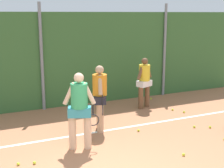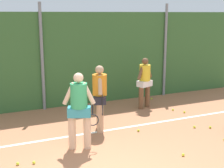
{
  "view_description": "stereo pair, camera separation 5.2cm",
  "coord_description": "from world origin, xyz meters",
  "px_view_note": "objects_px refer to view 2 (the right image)",
  "views": [
    {
      "loc": [
        -1.95,
        -4.8,
        3.06
      ],
      "look_at": [
        1.39,
        2.72,
        1.2
      ],
      "focal_mm": 50.13,
      "sensor_mm": 36.0,
      "label": 1
    },
    {
      "loc": [
        -1.9,
        -4.82,
        3.06
      ],
      "look_at": [
        1.39,
        2.72,
        1.2
      ],
      "focal_mm": 50.13,
      "sensor_mm": 36.0,
      "label": 2
    }
  ],
  "objects_px": {
    "tennis_ball_9": "(152,99)",
    "tennis_ball_6": "(173,110)",
    "player_backcourt_far": "(145,80)",
    "player_foreground_near": "(79,107)",
    "tennis_ball_2": "(183,155)",
    "player_midcourt": "(100,95)",
    "tennis_ball_3": "(18,164)",
    "tennis_ball_8": "(75,114)",
    "tennis_ball_0": "(34,162)",
    "tennis_ball_5": "(138,130)",
    "tennis_ball_13": "(184,112)",
    "tennis_ball_12": "(210,127)",
    "tennis_ball_10": "(194,127)"
  },
  "relations": [
    {
      "from": "tennis_ball_9",
      "to": "tennis_ball_6",
      "type": "bearing_deg",
      "value": -92.17
    },
    {
      "from": "player_backcourt_far",
      "to": "tennis_ball_6",
      "type": "bearing_deg",
      "value": 115.15
    },
    {
      "from": "player_foreground_near",
      "to": "tennis_ball_9",
      "type": "xyz_separation_m",
      "value": [
        3.69,
        2.98,
        -0.97
      ]
    },
    {
      "from": "tennis_ball_2",
      "to": "tennis_ball_6",
      "type": "distance_m",
      "value": 3.32
    },
    {
      "from": "player_midcourt",
      "to": "tennis_ball_3",
      "type": "xyz_separation_m",
      "value": [
        -2.3,
        -1.18,
        -0.95
      ]
    },
    {
      "from": "player_midcourt",
      "to": "tennis_ball_8",
      "type": "height_order",
      "value": "player_midcourt"
    },
    {
      "from": "tennis_ball_0",
      "to": "tennis_ball_5",
      "type": "xyz_separation_m",
      "value": [
        2.87,
        0.74,
        0.0
      ]
    },
    {
      "from": "player_foreground_near",
      "to": "tennis_ball_13",
      "type": "height_order",
      "value": "player_foreground_near"
    },
    {
      "from": "player_foreground_near",
      "to": "tennis_ball_12",
      "type": "bearing_deg",
      "value": 17.88
    },
    {
      "from": "tennis_ball_3",
      "to": "tennis_ball_8",
      "type": "distance_m",
      "value": 3.36
    },
    {
      "from": "tennis_ball_6",
      "to": "tennis_ball_8",
      "type": "height_order",
      "value": "same"
    },
    {
      "from": "tennis_ball_13",
      "to": "tennis_ball_2",
      "type": "bearing_deg",
      "value": -126.83
    },
    {
      "from": "tennis_ball_2",
      "to": "tennis_ball_3",
      "type": "bearing_deg",
      "value": 163.17
    },
    {
      "from": "player_foreground_near",
      "to": "tennis_ball_2",
      "type": "xyz_separation_m",
      "value": [
        1.94,
        -1.31,
        -0.97
      ]
    },
    {
      "from": "player_foreground_near",
      "to": "tennis_ball_5",
      "type": "bearing_deg",
      "value": 33.22
    },
    {
      "from": "tennis_ball_9",
      "to": "tennis_ball_10",
      "type": "relative_size",
      "value": 1.0
    },
    {
      "from": "tennis_ball_12",
      "to": "tennis_ball_6",
      "type": "bearing_deg",
      "value": 90.57
    },
    {
      "from": "tennis_ball_2",
      "to": "tennis_ball_0",
      "type": "bearing_deg",
      "value": 162.92
    },
    {
      "from": "tennis_ball_8",
      "to": "tennis_ball_13",
      "type": "height_order",
      "value": "same"
    },
    {
      "from": "tennis_ball_5",
      "to": "tennis_ball_9",
      "type": "height_order",
      "value": "same"
    },
    {
      "from": "player_midcourt",
      "to": "tennis_ball_8",
      "type": "bearing_deg",
      "value": -152.27
    },
    {
      "from": "player_foreground_near",
      "to": "player_midcourt",
      "type": "relative_size",
      "value": 1.02
    },
    {
      "from": "tennis_ball_12",
      "to": "tennis_ball_2",
      "type": "bearing_deg",
      "value": -146.91
    },
    {
      "from": "player_midcourt",
      "to": "tennis_ball_13",
      "type": "bearing_deg",
      "value": 114.24
    },
    {
      "from": "tennis_ball_13",
      "to": "tennis_ball_0",
      "type": "bearing_deg",
      "value": -162.47
    },
    {
      "from": "tennis_ball_0",
      "to": "tennis_ball_2",
      "type": "distance_m",
      "value": 3.22
    },
    {
      "from": "player_backcourt_far",
      "to": "tennis_ball_12",
      "type": "bearing_deg",
      "value": 85.46
    },
    {
      "from": "player_backcourt_far",
      "to": "tennis_ball_2",
      "type": "distance_m",
      "value": 3.77
    },
    {
      "from": "tennis_ball_5",
      "to": "tennis_ball_9",
      "type": "bearing_deg",
      "value": 53.23
    },
    {
      "from": "tennis_ball_3",
      "to": "tennis_ball_6",
      "type": "height_order",
      "value": "same"
    },
    {
      "from": "player_foreground_near",
      "to": "tennis_ball_8",
      "type": "height_order",
      "value": "player_foreground_near"
    },
    {
      "from": "tennis_ball_9",
      "to": "tennis_ball_13",
      "type": "relative_size",
      "value": 1.0
    },
    {
      "from": "player_foreground_near",
      "to": "tennis_ball_13",
      "type": "xyz_separation_m",
      "value": [
        3.82,
        1.2,
        -0.97
      ]
    },
    {
      "from": "player_midcourt",
      "to": "tennis_ball_8",
      "type": "distance_m",
      "value": 1.77
    },
    {
      "from": "player_midcourt",
      "to": "player_foreground_near",
      "type": "bearing_deg",
      "value": -24.97
    },
    {
      "from": "tennis_ball_5",
      "to": "tennis_ball_3",
      "type": "bearing_deg",
      "value": -168.26
    },
    {
      "from": "tennis_ball_5",
      "to": "tennis_ball_12",
      "type": "relative_size",
      "value": 1.0
    },
    {
      "from": "player_midcourt",
      "to": "tennis_ball_6",
      "type": "bearing_deg",
      "value": 121.58
    },
    {
      "from": "tennis_ball_6",
      "to": "tennis_ball_13",
      "type": "distance_m",
      "value": 0.4
    },
    {
      "from": "tennis_ball_8",
      "to": "tennis_ball_12",
      "type": "height_order",
      "value": "same"
    },
    {
      "from": "tennis_ball_3",
      "to": "tennis_ball_2",
      "type": "bearing_deg",
      "value": -16.83
    },
    {
      "from": "tennis_ball_13",
      "to": "tennis_ball_12",
      "type": "bearing_deg",
      "value": -97.12
    },
    {
      "from": "tennis_ball_6",
      "to": "tennis_ball_12",
      "type": "xyz_separation_m",
      "value": [
        0.02,
        -1.75,
        0.0
      ]
    },
    {
      "from": "tennis_ball_0",
      "to": "tennis_ball_3",
      "type": "distance_m",
      "value": 0.33
    },
    {
      "from": "player_foreground_near",
      "to": "tennis_ball_10",
      "type": "xyz_separation_m",
      "value": [
        3.27,
        -0.01,
        -0.97
      ]
    },
    {
      "from": "tennis_ball_6",
      "to": "player_foreground_near",
      "type": "bearing_deg",
      "value": -156.95
    },
    {
      "from": "tennis_ball_5",
      "to": "tennis_ball_9",
      "type": "relative_size",
      "value": 1.0
    },
    {
      "from": "tennis_ball_2",
      "to": "tennis_ball_13",
      "type": "height_order",
      "value": "same"
    },
    {
      "from": "player_backcourt_far",
      "to": "tennis_ball_10",
      "type": "xyz_separation_m",
      "value": [
        0.33,
        -2.22,
        -0.91
      ]
    },
    {
      "from": "player_foreground_near",
      "to": "tennis_ball_3",
      "type": "xyz_separation_m",
      "value": [
        -1.45,
        -0.29,
        -0.97
      ]
    }
  ]
}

